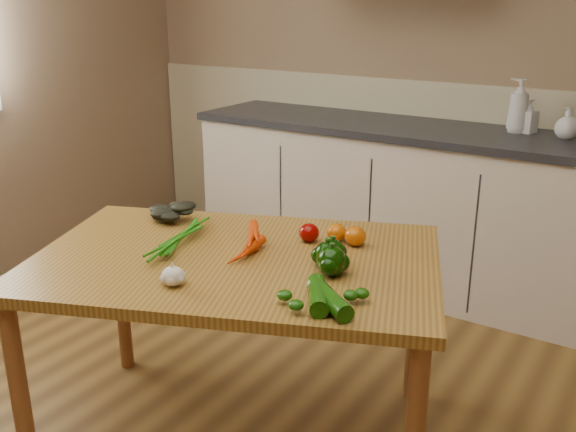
# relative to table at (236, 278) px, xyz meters

# --- Properties ---
(room) EXTENTS (4.04, 5.04, 2.64)m
(room) POSITION_rel_table_xyz_m (-0.06, -0.38, 0.60)
(room) COLOR brown
(room) RESTS_ON ground
(counter_run) EXTENTS (2.84, 0.64, 1.14)m
(counter_run) POSITION_rel_table_xyz_m (0.16, 1.64, -0.19)
(counter_run) COLOR beige
(counter_run) RESTS_ON ground
(table) EXTENTS (1.58, 1.31, 0.72)m
(table) POSITION_rel_table_xyz_m (0.00, 0.00, 0.00)
(table) COLOR olive
(table) RESTS_ON ground
(soap_bottle_a) EXTENTS (0.11, 0.11, 0.27)m
(soap_bottle_a) POSITION_rel_table_xyz_m (0.47, 1.75, 0.39)
(soap_bottle_a) COLOR silver
(soap_bottle_a) RESTS_ON counter_run
(soap_bottle_b) EXTENTS (0.10, 0.10, 0.17)m
(soap_bottle_b) POSITION_rel_table_xyz_m (0.52, 1.76, 0.34)
(soap_bottle_b) COLOR silver
(soap_bottle_b) RESTS_ON counter_run
(soap_bottle_c) EXTENTS (0.12, 0.12, 0.15)m
(soap_bottle_c) POSITION_rel_table_xyz_m (0.71, 1.72, 0.33)
(soap_bottle_c) COLOR silver
(soap_bottle_c) RESTS_ON counter_run
(carrot_bunch) EXTENTS (0.30, 0.27, 0.07)m
(carrot_bunch) POSITION_rel_table_xyz_m (-0.06, 0.04, 0.11)
(carrot_bunch) COLOR #D53905
(carrot_bunch) RESTS_ON table
(leafy_greens) EXTENTS (0.19, 0.17, 0.10)m
(leafy_greens) POSITION_rel_table_xyz_m (-0.43, 0.14, 0.13)
(leafy_greens) COLOR black
(leafy_greens) RESTS_ON table
(garlic_bulb) EXTENTS (0.07, 0.07, 0.06)m
(garlic_bulb) POSITION_rel_table_xyz_m (-0.02, -0.29, 0.11)
(garlic_bulb) COLOR silver
(garlic_bulb) RESTS_ON table
(pepper_a) EXTENTS (0.08, 0.08, 0.08)m
(pepper_a) POSITION_rel_table_xyz_m (0.30, 0.09, 0.12)
(pepper_a) COLOR black
(pepper_a) RESTS_ON table
(pepper_b) EXTENTS (0.08, 0.08, 0.08)m
(pepper_b) POSITION_rel_table_xyz_m (0.31, 0.12, 0.12)
(pepper_b) COLOR black
(pepper_b) RESTS_ON table
(pepper_c) EXTENTS (0.09, 0.09, 0.09)m
(pepper_c) POSITION_rel_table_xyz_m (0.35, 0.04, 0.13)
(pepper_c) COLOR black
(pepper_c) RESTS_ON table
(tomato_a) EXTENTS (0.07, 0.07, 0.07)m
(tomato_a) POSITION_rel_table_xyz_m (0.14, 0.25, 0.11)
(tomato_a) COLOR #7F0402
(tomato_a) RESTS_ON table
(tomato_b) EXTENTS (0.07, 0.07, 0.06)m
(tomato_b) POSITION_rel_table_xyz_m (0.22, 0.31, 0.11)
(tomato_b) COLOR #C85505
(tomato_b) RESTS_ON table
(tomato_c) EXTENTS (0.08, 0.08, 0.07)m
(tomato_c) POSITION_rel_table_xyz_m (0.29, 0.31, 0.11)
(tomato_c) COLOR #C85505
(tomato_c) RESTS_ON table
(zucchini_a) EXTENTS (0.20, 0.16, 0.05)m
(zucchini_a) POSITION_rel_table_xyz_m (0.45, -0.16, 0.11)
(zucchini_a) COLOR #114006
(zucchini_a) RESTS_ON table
(zucchini_b) EXTENTS (0.15, 0.19, 0.05)m
(zucchini_b) POSITION_rel_table_xyz_m (0.41, -0.16, 0.11)
(zucchini_b) COLOR #114006
(zucchini_b) RESTS_ON table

